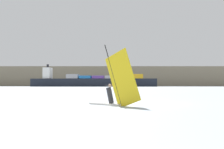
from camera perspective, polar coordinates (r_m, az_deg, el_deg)
ground_plane at (r=18.55m, az=7.04°, el=-6.38°), size 4000.00×4000.00×0.00m
windsurfer at (r=15.77m, az=0.65°, el=-3.32°), size 3.22×2.86×4.10m
cargo_ship at (r=444.21m, az=-3.99°, el=-1.50°), size 218.58×34.46×39.54m
distant_headland at (r=863.20m, az=-11.88°, el=-0.97°), size 1066.07×448.07×50.19m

